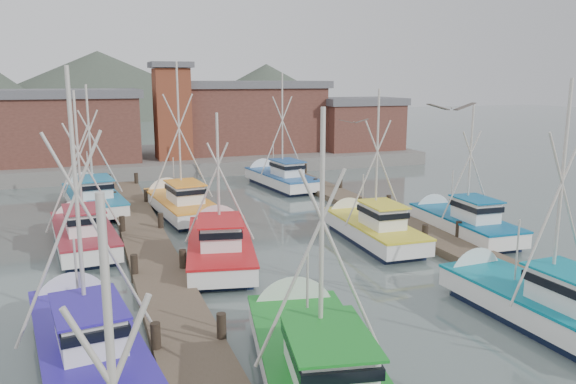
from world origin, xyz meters
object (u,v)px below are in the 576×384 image
object	(u,v)px
lookout_tower	(172,110)
boat_12	(179,203)
boat_4	(314,361)
boat_8	(220,244)

from	to	relation	value
lookout_tower	boat_12	distance (m)	17.45
lookout_tower	boat_4	xyz separation A→B (m)	(-2.07, -37.81, -4.87)
lookout_tower	boat_12	xyz separation A→B (m)	(-2.31, -16.59, -4.87)
lookout_tower	boat_8	world-z (taller)	lookout_tower
boat_4	boat_8	distance (m)	11.77
lookout_tower	boat_4	bearing A→B (deg)	-93.13
boat_4	boat_12	distance (m)	21.22
lookout_tower	boat_4	world-z (taller)	lookout_tower
boat_8	boat_12	world-z (taller)	boat_12
boat_12	boat_4	bearing A→B (deg)	-95.49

